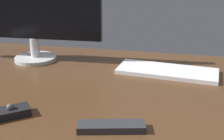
% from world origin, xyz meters
% --- Properties ---
extents(desk, '(1.40, 0.84, 0.02)m').
position_xyz_m(desk, '(0.00, 0.00, 0.01)').
color(desk, '#4C301C').
rests_on(desk, ground).
extents(monitor, '(0.57, 0.17, 0.38)m').
position_xyz_m(monitor, '(-0.30, 0.20, 0.23)').
color(monitor, silver).
rests_on(monitor, desk).
extents(keyboard, '(0.38, 0.18, 0.01)m').
position_xyz_m(keyboard, '(0.24, 0.16, 0.03)').
color(keyboard, white).
rests_on(keyboard, desk).
extents(media_remote, '(0.16, 0.14, 0.04)m').
position_xyz_m(media_remote, '(-0.17, -0.28, 0.03)').
color(media_remote, black).
rests_on(media_remote, desk).
extents(tv_remote, '(0.17, 0.08, 0.02)m').
position_xyz_m(tv_remote, '(0.13, -0.28, 0.03)').
color(tv_remote, '#2D2D33').
rests_on(tv_remote, desk).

